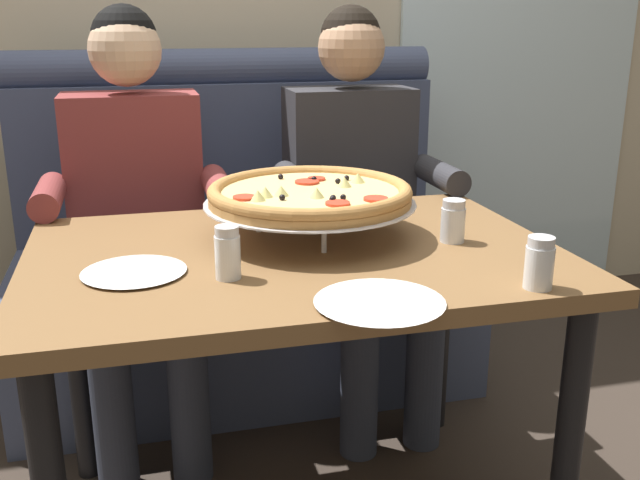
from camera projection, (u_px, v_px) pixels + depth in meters
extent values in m
cube|color=#424C6B|center=(249.00, 323.00, 2.49)|extent=(1.52, 0.60, 0.46)
cube|color=#424C6B|center=(229.00, 171.00, 2.71)|extent=(1.52, 0.18, 0.65)
cylinder|color=#424C6B|center=(225.00, 68.00, 2.60)|extent=(1.52, 0.14, 0.14)
cube|color=brown|center=(295.00, 258.00, 1.65)|extent=(1.19, 0.83, 0.04)
cylinder|color=black|center=(568.00, 447.00, 1.56)|extent=(0.06, 0.06, 0.69)
cylinder|color=black|center=(78.00, 362.00, 1.95)|extent=(0.06, 0.06, 0.69)
cylinder|color=black|center=(440.00, 323.00, 2.20)|extent=(0.06, 0.06, 0.69)
cube|color=#2D3342|center=(142.00, 271.00, 2.09)|extent=(0.34, 0.40, 0.15)
cylinder|color=#2D3342|center=(113.00, 413.00, 1.92)|extent=(0.11, 0.11, 0.46)
cylinder|color=#2D3342|center=(189.00, 403.00, 1.97)|extent=(0.11, 0.11, 0.46)
cube|color=brown|center=(135.00, 185.00, 2.23)|extent=(0.40, 0.22, 0.56)
cylinder|color=brown|center=(48.00, 196.00, 1.96)|extent=(0.08, 0.28, 0.08)
cylinder|color=brown|center=(218.00, 187.00, 2.07)|extent=(0.08, 0.28, 0.08)
sphere|color=#DBB28E|center=(125.00, 50.00, 2.09)|extent=(0.21, 0.21, 0.21)
sphere|color=black|center=(124.00, 37.00, 2.09)|extent=(0.19, 0.19, 0.19)
cube|color=#2D3342|center=(368.00, 253.00, 2.25)|extent=(0.34, 0.40, 0.15)
cylinder|color=#2D3342|center=(359.00, 382.00, 2.08)|extent=(0.11, 0.11, 0.46)
cylinder|color=#2D3342|center=(424.00, 374.00, 2.13)|extent=(0.11, 0.11, 0.46)
cube|color=#2D2D33|center=(348.00, 174.00, 2.39)|extent=(0.40, 0.22, 0.56)
cylinder|color=#2D2D33|center=(295.00, 183.00, 2.12)|extent=(0.08, 0.28, 0.08)
cylinder|color=#2D2D33|center=(440.00, 175.00, 2.23)|extent=(0.08, 0.28, 0.08)
sphere|color=tan|center=(351.00, 48.00, 2.25)|extent=(0.21, 0.21, 0.21)
sphere|color=black|center=(351.00, 36.00, 2.25)|extent=(0.19, 0.19, 0.19)
cylinder|color=silver|center=(324.00, 235.00, 1.61)|extent=(0.01, 0.01, 0.08)
cylinder|color=silver|center=(258.00, 216.00, 1.77)|extent=(0.01, 0.01, 0.08)
cylinder|color=silver|center=(348.00, 210.00, 1.82)|extent=(0.01, 0.01, 0.08)
torus|color=silver|center=(310.00, 206.00, 1.72)|extent=(0.28, 0.28, 0.01)
cylinder|color=silver|center=(310.00, 203.00, 1.72)|extent=(0.51, 0.51, 0.00)
cylinder|color=#B77F42|center=(310.00, 199.00, 1.72)|extent=(0.48, 0.48, 0.02)
torus|color=#B77F42|center=(310.00, 191.00, 1.71)|extent=(0.49, 0.49, 0.03)
cylinder|color=#E5C17A|center=(310.00, 193.00, 1.71)|extent=(0.42, 0.42, 0.01)
cylinder|color=red|center=(376.00, 199.00, 1.62)|extent=(0.06, 0.06, 0.01)
cylinder|color=red|center=(338.00, 203.00, 1.58)|extent=(0.05, 0.05, 0.01)
cylinder|color=red|center=(316.00, 179.00, 1.83)|extent=(0.04, 0.04, 0.01)
cylinder|color=red|center=(307.00, 182.00, 1.79)|extent=(0.06, 0.06, 0.01)
cylinder|color=red|center=(244.00, 197.00, 1.64)|extent=(0.05, 0.05, 0.01)
sphere|color=black|center=(314.00, 179.00, 1.81)|extent=(0.01, 0.01, 0.01)
sphere|color=black|center=(333.00, 198.00, 1.62)|extent=(0.01, 0.01, 0.01)
sphere|color=black|center=(338.00, 181.00, 1.79)|extent=(0.01, 0.01, 0.01)
sphere|color=black|center=(332.00, 199.00, 1.61)|extent=(0.01, 0.01, 0.01)
sphere|color=black|center=(343.00, 197.00, 1.63)|extent=(0.01, 0.01, 0.01)
sphere|color=black|center=(282.00, 197.00, 1.62)|extent=(0.01, 0.01, 0.01)
sphere|color=black|center=(347.00, 178.00, 1.82)|extent=(0.01, 0.01, 0.01)
sphere|color=black|center=(281.00, 177.00, 1.84)|extent=(0.01, 0.01, 0.01)
cone|color=#CCC675|center=(265.00, 192.00, 1.65)|extent=(0.04, 0.04, 0.02)
cone|color=#CCC675|center=(281.00, 191.00, 1.66)|extent=(0.04, 0.04, 0.02)
cone|color=#CCC675|center=(358.00, 178.00, 1.80)|extent=(0.04, 0.04, 0.02)
cone|color=#CCC675|center=(258.00, 195.00, 1.62)|extent=(0.04, 0.04, 0.02)
cone|color=#CCC675|center=(344.00, 182.00, 1.75)|extent=(0.04, 0.04, 0.02)
cone|color=#CCC675|center=(317.00, 192.00, 1.64)|extent=(0.04, 0.04, 0.02)
cylinder|color=white|center=(453.00, 225.00, 1.69)|extent=(0.06, 0.06, 0.08)
cylinder|color=#A82D19|center=(452.00, 232.00, 1.70)|extent=(0.05, 0.05, 0.04)
cylinder|color=silver|center=(454.00, 204.00, 1.68)|extent=(0.05, 0.05, 0.02)
cylinder|color=white|center=(539.00, 268.00, 1.40)|extent=(0.06, 0.06, 0.08)
cylinder|color=#4C6633|center=(538.00, 276.00, 1.40)|extent=(0.05, 0.05, 0.05)
cylinder|color=silver|center=(541.00, 242.00, 1.38)|extent=(0.05, 0.05, 0.02)
cylinder|color=white|center=(228.00, 257.00, 1.45)|extent=(0.05, 0.05, 0.09)
cylinder|color=silver|center=(228.00, 264.00, 1.45)|extent=(0.04, 0.04, 0.06)
cylinder|color=silver|center=(227.00, 231.00, 1.43)|extent=(0.05, 0.05, 0.02)
cylinder|color=white|center=(134.00, 272.00, 1.49)|extent=(0.15, 0.15, 0.01)
cone|color=white|center=(134.00, 268.00, 1.48)|extent=(0.22, 0.22, 0.01)
cylinder|color=white|center=(379.00, 303.00, 1.33)|extent=(0.17, 0.17, 0.01)
cone|color=white|center=(380.00, 298.00, 1.33)|extent=(0.24, 0.24, 0.01)
cylinder|color=black|center=(438.00, 200.00, 4.21)|extent=(0.02, 0.02, 0.44)
cylinder|color=black|center=(409.00, 208.00, 4.04)|extent=(0.02, 0.02, 0.44)
cylinder|color=black|center=(475.00, 208.00, 4.03)|extent=(0.02, 0.02, 0.44)
cylinder|color=black|center=(447.00, 216.00, 3.86)|extent=(0.02, 0.02, 0.44)
cylinder|color=black|center=(444.00, 168.00, 3.96)|extent=(0.40, 0.40, 0.02)
cube|color=black|center=(470.00, 134.00, 3.79)|extent=(0.29, 0.18, 0.42)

